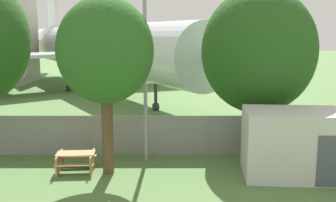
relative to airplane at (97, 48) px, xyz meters
The scene contains 7 objects.
perimeter_fence 21.55m from the airplane, 73.74° to the right, with size 56.07×0.07×1.85m.
airplane is the anchor object (origin of this frame).
portable_cabin 26.15m from the airplane, 62.62° to the right, with size 4.58×2.79×2.60m.
picnic_bench_near_cabin 23.04m from the airplane, 82.28° to the right, with size 1.62×1.51×0.76m.
tree_behind_benches 21.91m from the airplane, 59.54° to the right, with size 5.45×5.45×7.68m.
tree_far_right 23.21m from the airplane, 79.06° to the right, with size 3.69×3.69×6.90m.
light_mast 21.99m from the airplane, 74.66° to the right, with size 0.44×0.44×7.71m.
Camera 1 is at (0.81, -6.20, 5.51)m, focal length 42.00 mm.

